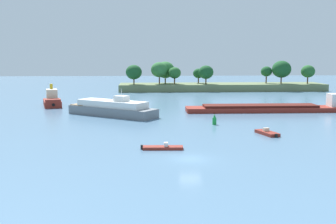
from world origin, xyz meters
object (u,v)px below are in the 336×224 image
Objects in this scene: tugboat at (52,100)px; cargo_barge at (271,108)px; white_riverboat at (112,109)px; fishing_skiff at (267,133)px; channel_buoy_green at (214,120)px; small_motorboat at (163,148)px.

cargo_barge is at bearing -13.97° from tugboat.
white_riverboat reaches higher than tugboat.
fishing_skiff is (-8.77, -25.61, -0.56)m from cargo_barge.
tugboat reaches higher than channel_buoy_green.
white_riverboat is 9.84× the size of channel_buoy_green.
tugboat is 0.30× the size of cargo_barge.
small_motorboat is at bearing -62.40° from tugboat.
fishing_skiff is at bearing -40.16° from white_riverboat.
cargo_barge is (49.62, -12.35, -0.53)m from tugboat.
white_riverboat is (-8.83, 30.08, 1.23)m from small_motorboat.
tugboat is 51.13m from cargo_barge.
tugboat is at bearing 133.14° from white_riverboat.
small_motorboat is at bearing -151.90° from fishing_skiff.
cargo_barge is 7.21× the size of fishing_skiff.
tugboat is 5.55× the size of channel_buoy_green.
cargo_barge reaches higher than white_riverboat.
white_riverboat is at bearing -172.80° from cargo_barge.
fishing_skiff reaches higher than small_motorboat.
cargo_barge is at bearing 53.77° from small_motorboat.
fishing_skiff is at bearing 28.10° from small_motorboat.
channel_buoy_green is (-15.27, -16.07, -0.02)m from cargo_barge.
white_riverboat is at bearing 106.36° from small_motorboat.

